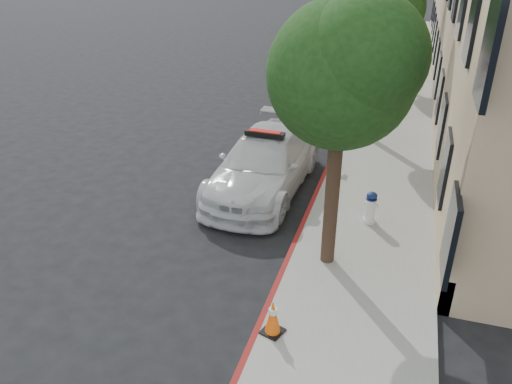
{
  "coord_description": "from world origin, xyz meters",
  "views": [
    {
      "loc": [
        4.07,
        -11.18,
        6.51
      ],
      "look_at": [
        0.93,
        -0.92,
        1.0
      ],
      "focal_mm": 35.0,
      "sensor_mm": 36.0,
      "label": 1
    }
  ],
  "objects_px": {
    "parked_car_mid": "(333,92)",
    "traffic_cone": "(273,317)",
    "fire_hydrant": "(371,208)",
    "parked_car_far": "(343,48)",
    "police_car": "(265,163)"
  },
  "relations": [
    {
      "from": "parked_car_mid",
      "to": "traffic_cone",
      "type": "distance_m",
      "value": 13.74
    },
    {
      "from": "fire_hydrant",
      "to": "traffic_cone",
      "type": "bearing_deg",
      "value": -90.55
    },
    {
      "from": "fire_hydrant",
      "to": "parked_car_mid",
      "type": "bearing_deg",
      "value": 120.11
    },
    {
      "from": "police_car",
      "to": "parked_car_far",
      "type": "relative_size",
      "value": 1.33
    },
    {
      "from": "traffic_cone",
      "to": "parked_car_mid",
      "type": "bearing_deg",
      "value": 94.8
    },
    {
      "from": "police_car",
      "to": "fire_hydrant",
      "type": "relative_size",
      "value": 6.78
    },
    {
      "from": "parked_car_mid",
      "to": "traffic_cone",
      "type": "bearing_deg",
      "value": -79.25
    },
    {
      "from": "parked_car_mid",
      "to": "parked_car_far",
      "type": "distance_m",
      "value": 9.79
    },
    {
      "from": "parked_car_mid",
      "to": "traffic_cone",
      "type": "xyz_separation_m",
      "value": [
        1.15,
        -13.69,
        -0.28
      ]
    },
    {
      "from": "police_car",
      "to": "parked_car_mid",
      "type": "bearing_deg",
      "value": 87.18
    },
    {
      "from": "parked_car_mid",
      "to": "parked_car_far",
      "type": "bearing_deg",
      "value": 101.88
    },
    {
      "from": "fire_hydrant",
      "to": "traffic_cone",
      "type": "xyz_separation_m",
      "value": [
        -1.27,
        -4.47,
        -0.06
      ]
    },
    {
      "from": "police_car",
      "to": "parked_car_mid",
      "type": "height_order",
      "value": "police_car"
    },
    {
      "from": "fire_hydrant",
      "to": "parked_car_far",
      "type": "bearing_deg",
      "value": 115.65
    },
    {
      "from": "police_car",
      "to": "parked_car_far",
      "type": "xyz_separation_m",
      "value": [
        -0.33,
        17.64,
        -0.11
      ]
    }
  ]
}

